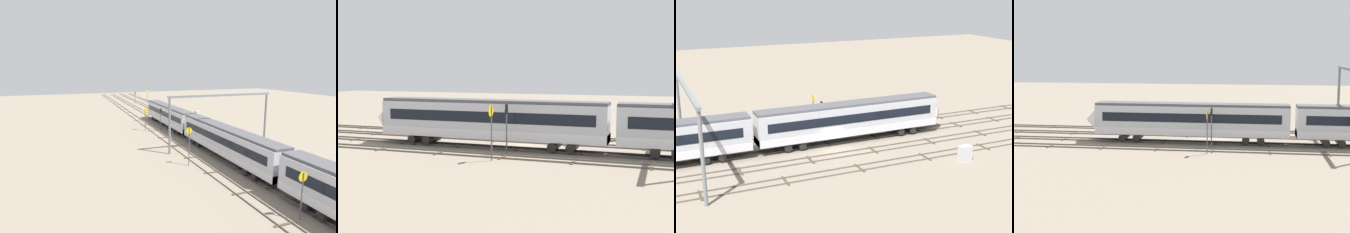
% 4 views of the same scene
% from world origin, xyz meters
% --- Properties ---
extents(ground_plane, '(191.93, 191.93, 0.00)m').
position_xyz_m(ground_plane, '(0.00, 0.00, 0.00)').
color(ground_plane, gray).
extents(track_near_foreground, '(175.93, 2.40, 0.16)m').
position_xyz_m(track_near_foreground, '(0.00, -6.76, 0.07)').
color(track_near_foreground, '#59544C').
rests_on(track_near_foreground, ground).
extents(track_second_near, '(175.93, 2.40, 0.16)m').
position_xyz_m(track_second_near, '(-0.00, -2.25, 0.07)').
color(track_second_near, '#59544C').
rests_on(track_second_near, ground).
extents(track_with_train, '(175.93, 2.40, 0.16)m').
position_xyz_m(track_with_train, '(-0.00, 2.25, 0.07)').
color(track_with_train, '#59544C').
rests_on(track_with_train, ground).
extents(track_second_far, '(175.93, 2.40, 0.16)m').
position_xyz_m(track_second_far, '(-0.00, 6.76, 0.07)').
color(track_second_far, '#59544C').
rests_on(track_second_far, ground).
extents(train, '(100.00, 3.24, 4.80)m').
position_xyz_m(train, '(-33.56, 2.25, 2.66)').
color(train, '#B7BCC6').
rests_on(train, ground).
extents(overhead_gantry, '(0.40, 18.92, 9.27)m').
position_xyz_m(overhead_gantry, '(-16.57, 0.05, 6.93)').
color(overhead_gantry, slate).
rests_on(overhead_gantry, ground).
extents(speed_sign_near_foreground, '(0.14, 0.86, 5.45)m').
position_xyz_m(speed_sign_near_foreground, '(-22.49, 8.53, 3.46)').
color(speed_sign_near_foreground, '#4C4C51').
rests_on(speed_sign_near_foreground, ground).
extents(speed_sign_mid_trackside, '(0.14, 1.04, 4.95)m').
position_xyz_m(speed_sign_mid_trackside, '(0.50, 8.50, 3.31)').
color(speed_sign_mid_trackside, '#4C4C51').
rests_on(speed_sign_mid_trackside, ground).
extents(speed_sign_far_trackside, '(0.14, 0.93, 5.09)m').
position_xyz_m(speed_sign_far_trackside, '(46.98, -5.16, 3.32)').
color(speed_sign_far_trackside, '#4C4C51').
rests_on(speed_sign_far_trackside, ground).
extents(speed_sign_distant_end, '(0.14, 0.94, 4.61)m').
position_xyz_m(speed_sign_distant_end, '(-38.95, 5.00, 3.04)').
color(speed_sign_distant_end, '#4C4C51').
rests_on(speed_sign_distant_end, ground).
extents(signal_light_trackside_approach, '(0.31, 0.32, 4.76)m').
position_xyz_m(signal_light_trackside_approach, '(0.30, 5.02, 3.11)').
color(signal_light_trackside_approach, '#4C4C51').
rests_on(signal_light_trackside_approach, ground).
extents(signal_light_trackside_departure, '(0.31, 0.32, 4.45)m').
position_xyz_m(signal_light_trackside_departure, '(46.16, -0.16, 2.92)').
color(signal_light_trackside_departure, '#4C4C51').
rests_on(signal_light_trackside_departure, ground).
extents(relay_cabinet, '(1.42, 0.88, 1.74)m').
position_xyz_m(relay_cabinet, '(11.87, -9.48, 0.87)').
color(relay_cabinet, '#B2B7BC').
rests_on(relay_cabinet, ground).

